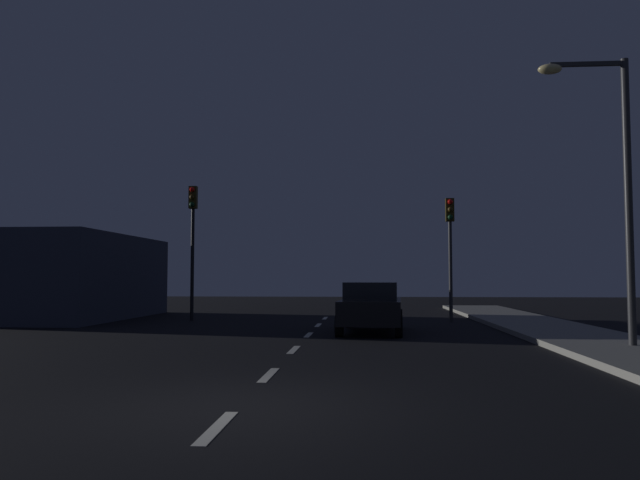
{
  "coord_description": "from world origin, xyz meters",
  "views": [
    {
      "loc": [
        1.69,
        -8.25,
        1.7
      ],
      "look_at": [
        -0.01,
        15.05,
        3.11
      ],
      "focal_mm": 34.87,
      "sensor_mm": 36.0,
      "label": 1
    }
  ],
  "objects_px": {
    "car_stopped_ahead": "(371,307)",
    "street_lamp_right": "(613,172)",
    "traffic_signal_right": "(450,235)",
    "traffic_signal_left": "(193,227)"
  },
  "relations": [
    {
      "from": "traffic_signal_left",
      "to": "car_stopped_ahead",
      "type": "height_order",
      "value": "traffic_signal_left"
    },
    {
      "from": "traffic_signal_left",
      "to": "traffic_signal_right",
      "type": "relative_size",
      "value": 1.12
    },
    {
      "from": "car_stopped_ahead",
      "to": "street_lamp_right",
      "type": "distance_m",
      "value": 8.0
    },
    {
      "from": "traffic_signal_left",
      "to": "traffic_signal_right",
      "type": "height_order",
      "value": "traffic_signal_left"
    },
    {
      "from": "traffic_signal_right",
      "to": "car_stopped_ahead",
      "type": "relative_size",
      "value": 1.05
    },
    {
      "from": "traffic_signal_right",
      "to": "street_lamp_right",
      "type": "relative_size",
      "value": 0.7
    },
    {
      "from": "traffic_signal_left",
      "to": "street_lamp_right",
      "type": "distance_m",
      "value": 15.81
    },
    {
      "from": "traffic_signal_left",
      "to": "traffic_signal_right",
      "type": "distance_m",
      "value": 10.18
    },
    {
      "from": "car_stopped_ahead",
      "to": "street_lamp_right",
      "type": "bearing_deg",
      "value": -39.66
    },
    {
      "from": "traffic_signal_right",
      "to": "street_lamp_right",
      "type": "xyz_separation_m",
      "value": [
        2.48,
        -9.47,
        0.81
      ]
    }
  ]
}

